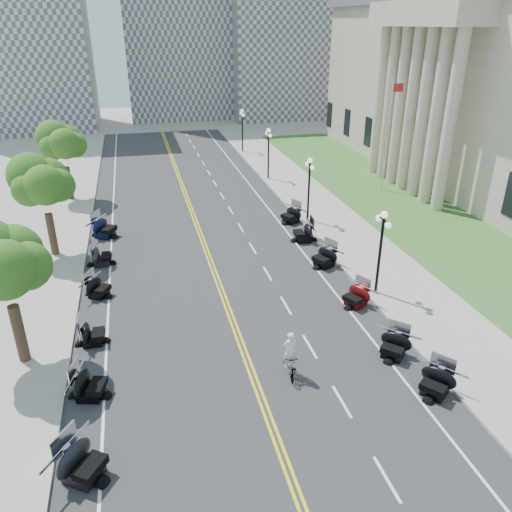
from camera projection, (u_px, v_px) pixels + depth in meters
ground at (246, 356)px, 23.53m from camera, size 160.00×160.00×0.00m
road at (212, 265)px, 32.32m from camera, size 16.00×90.00×0.01m
centerline_yellow_a at (210, 265)px, 32.29m from camera, size 0.12×90.00×0.00m
centerline_yellow_b at (214, 265)px, 32.35m from camera, size 0.12×90.00×0.00m
edge_line_north at (306, 255)px, 33.70m from camera, size 0.12×90.00×0.00m
edge_line_south at (110, 276)px, 30.95m from camera, size 0.12×90.00×0.00m
lane_dash_4 at (387, 479)px, 17.17m from camera, size 0.12×2.00×0.00m
lane_dash_5 at (342, 401)px, 20.69m from camera, size 0.12×2.00×0.00m
lane_dash_6 at (310, 346)px, 24.21m from camera, size 0.12×2.00×0.00m
lane_dash_7 at (286, 305)px, 27.73m from camera, size 0.12×2.00×0.00m
lane_dash_8 at (267, 274)px, 31.25m from camera, size 0.12×2.00×0.00m
lane_dash_9 at (253, 248)px, 34.77m from camera, size 0.12×2.00×0.00m
lane_dash_10 at (241, 227)px, 38.29m from camera, size 0.12×2.00×0.00m
lane_dash_11 at (231, 210)px, 41.81m from camera, size 0.12×2.00×0.00m
lane_dash_12 at (222, 196)px, 45.33m from camera, size 0.12×2.00×0.00m
lane_dash_13 at (215, 183)px, 48.84m from camera, size 0.12×2.00×0.00m
lane_dash_14 at (209, 172)px, 52.36m from camera, size 0.12×2.00×0.00m
lane_dash_15 at (203, 163)px, 55.88m from camera, size 0.12×2.00×0.00m
lane_dash_16 at (198, 155)px, 59.40m from camera, size 0.12×2.00×0.00m
lane_dash_17 at (194, 147)px, 62.92m from camera, size 0.12×2.00×0.00m
lane_dash_18 at (190, 141)px, 66.44m from camera, size 0.12×2.00×0.00m
lane_dash_19 at (187, 135)px, 69.96m from camera, size 0.12×2.00×0.00m
sidewalk_north at (362, 249)px, 34.55m from camera, size 5.00×90.00×0.15m
sidewalk_south at (39, 282)px, 30.04m from camera, size 5.00×90.00×0.15m
lawn at (397, 204)px, 43.10m from camera, size 9.00×60.00×0.10m
distant_block_a at (19, 33)px, 68.69m from camera, size 18.00×14.00×26.00m
distant_block_b at (175, 18)px, 77.85m from camera, size 16.00×12.00×30.00m
distant_block_c at (290, 45)px, 80.78m from camera, size 20.00×14.00×22.00m
street_lamp_2 at (380, 253)px, 27.79m from camera, size 0.50×1.20×4.90m
street_lamp_3 at (309, 190)px, 38.35m from camera, size 0.50×1.20×4.90m
street_lamp_4 at (268, 154)px, 48.91m from camera, size 0.50×1.20×4.90m
street_lamp_5 at (242, 131)px, 59.46m from camera, size 0.50×1.20×4.90m
flagpole at (387, 137)px, 44.63m from camera, size 1.10×0.20×10.00m
tree_2 at (4, 270)px, 21.12m from camera, size 4.80×4.80×9.20m
tree_3 at (43, 188)px, 31.68m from camera, size 4.80×4.80×9.20m
tree_4 at (63, 147)px, 42.24m from camera, size 4.80×4.80×9.20m
motorcycle_n_4 at (436, 381)px, 20.85m from camera, size 2.66×2.66×1.33m
motorcycle_n_5 at (394, 345)px, 23.25m from camera, size 2.64×2.64×1.31m
motorcycle_n_6 at (356, 295)px, 27.47m from camera, size 2.48×2.48×1.29m
motorcycle_n_7 at (324, 256)px, 31.94m from camera, size 2.68×2.68×1.40m
motorcycle_n_8 at (304, 232)px, 35.63m from camera, size 2.26×2.26×1.46m
motorcycle_n_9 at (291, 214)px, 38.97m from camera, size 2.66×2.66×1.39m
motorcycle_s_4 at (82, 461)px, 16.94m from camera, size 2.98×2.98×1.50m
motorcycle_s_5 at (89, 384)px, 20.69m from camera, size 2.40×2.40×1.36m
motorcycle_s_6 at (92, 332)px, 24.20m from camera, size 1.83×1.83×1.26m
motorcycle_s_7 at (98, 287)px, 28.41m from camera, size 2.48×2.48×1.26m
motorcycle_s_8 at (101, 255)px, 32.14m from camera, size 2.01×2.01×1.38m
motorcycle_s_9 at (104, 227)px, 36.30m from camera, size 3.06×3.06×1.57m
bicycle at (290, 363)px, 22.10m from camera, size 0.80×1.98×1.15m
cyclist_rider at (291, 335)px, 21.47m from camera, size 0.67×0.44×1.84m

